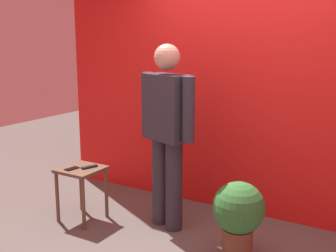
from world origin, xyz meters
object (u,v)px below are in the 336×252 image
Objects in this scene: side_table at (81,178)px; tv_remote at (89,167)px; standing_person at (167,127)px; potted_plant at (238,214)px; cell_phone at (72,169)px.

tv_remote is (0.07, 0.05, 0.12)m from side_table.
standing_person is at bearing 40.05° from tv_remote.
cell_phone is at bearing -175.54° from potted_plant.
cell_phone is at bearing -114.55° from tv_remote.
standing_person reaches higher than tv_remote.
standing_person is 12.49× the size of cell_phone.
side_table is 0.15m from tv_remote.
tv_remote is at bearing 53.55° from cell_phone.
potted_plant is at bearing 12.62° from cell_phone.
tv_remote is (0.12, 0.12, 0.01)m from cell_phone.
potted_plant is (0.86, -0.26, -0.60)m from standing_person.
potted_plant is at bearing -17.15° from standing_person.
standing_person is 3.25× the size of side_table.
standing_person is 1.08m from potted_plant.
cell_phone is at bearing -155.55° from standing_person.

